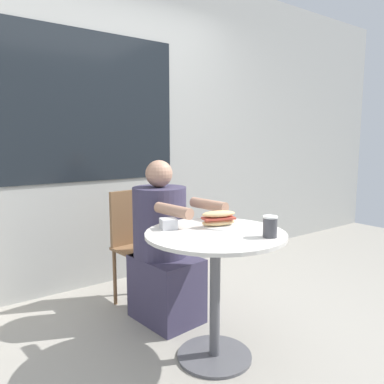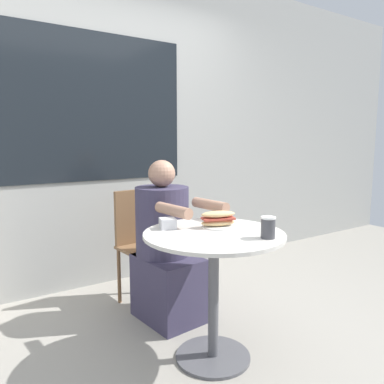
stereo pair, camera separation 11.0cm
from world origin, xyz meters
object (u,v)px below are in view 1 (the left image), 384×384
cafe_table (215,266)px  diner_chair (138,236)px  drink_cup (270,226)px  seated_diner (164,252)px  sandwich_on_plate (219,219)px

cafe_table → diner_chair: (0.01, 0.94, -0.03)m
cafe_table → drink_cup: bearing=-57.4°
diner_chair → seated_diner: bearing=86.5°
diner_chair → sandwich_on_plate: (0.08, -0.85, 0.27)m
cafe_table → seated_diner: bearing=87.5°
diner_chair → cafe_table: bearing=83.6°
diner_chair → sandwich_on_plate: diner_chair is taller
cafe_table → drink_cup: size_ratio=6.92×
seated_diner → sandwich_on_plate: seated_diner is taller
cafe_table → seated_diner: size_ratio=0.70×
cafe_table → seated_diner: seated_diner is taller
diner_chair → drink_cup: bearing=91.5°
seated_diner → sandwich_on_plate: 0.60m
cafe_table → seated_diner: (0.03, 0.59, -0.07)m
seated_diner → sandwich_on_plate: (0.07, -0.50, 0.31)m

